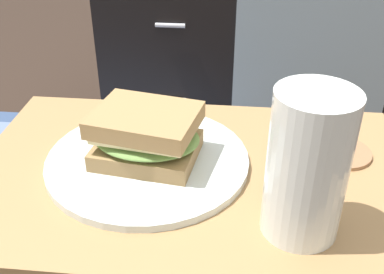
{
  "coord_description": "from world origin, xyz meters",
  "views": [
    {
      "loc": [
        0.05,
        -0.48,
        0.81
      ],
      "look_at": [
        0.0,
        0.0,
        0.51
      ],
      "focal_mm": 43.76,
      "sensor_mm": 36.0,
      "label": 1
    }
  ],
  "objects_px": {
    "sandwich_front": "(146,135)",
    "coaster": "(341,152)",
    "tv_cabinet": "(265,41)",
    "plate": "(148,160)",
    "beer_glass": "(307,167)"
  },
  "relations": [
    {
      "from": "tv_cabinet",
      "to": "plate",
      "type": "xyz_separation_m",
      "value": [
        -0.19,
        -0.94,
        0.17
      ]
    },
    {
      "from": "tv_cabinet",
      "to": "sandwich_front",
      "type": "bearing_deg",
      "value": -101.54
    },
    {
      "from": "plate",
      "to": "coaster",
      "type": "height_order",
      "value": "plate"
    },
    {
      "from": "tv_cabinet",
      "to": "coaster",
      "type": "xyz_separation_m",
      "value": [
        0.06,
        -0.89,
        0.17
      ]
    },
    {
      "from": "sandwich_front",
      "to": "beer_glass",
      "type": "height_order",
      "value": "beer_glass"
    },
    {
      "from": "plate",
      "to": "sandwich_front",
      "type": "bearing_deg",
      "value": 26.57
    },
    {
      "from": "sandwich_front",
      "to": "coaster",
      "type": "bearing_deg",
      "value": 10.79
    },
    {
      "from": "plate",
      "to": "coaster",
      "type": "relative_size",
      "value": 3.24
    },
    {
      "from": "tv_cabinet",
      "to": "beer_glass",
      "type": "height_order",
      "value": "beer_glass"
    },
    {
      "from": "plate",
      "to": "sandwich_front",
      "type": "xyz_separation_m",
      "value": [
        0.0,
        0.0,
        0.04
      ]
    },
    {
      "from": "plate",
      "to": "sandwich_front",
      "type": "distance_m",
      "value": 0.04
    },
    {
      "from": "tv_cabinet",
      "to": "plate",
      "type": "height_order",
      "value": "tv_cabinet"
    },
    {
      "from": "sandwich_front",
      "to": "coaster",
      "type": "height_order",
      "value": "sandwich_front"
    },
    {
      "from": "tv_cabinet",
      "to": "beer_glass",
      "type": "relative_size",
      "value": 5.94
    },
    {
      "from": "sandwich_front",
      "to": "tv_cabinet",
      "type": "bearing_deg",
      "value": 78.46
    }
  ]
}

